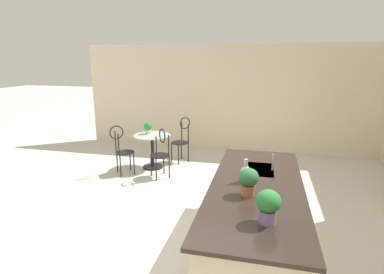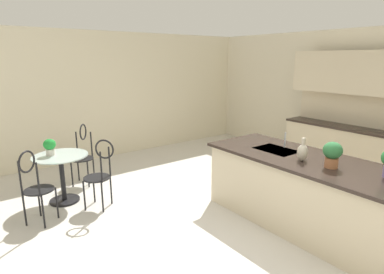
{
  "view_description": "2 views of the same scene",
  "coord_description": "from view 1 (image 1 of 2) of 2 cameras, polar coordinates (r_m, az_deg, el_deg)",
  "views": [
    {
      "loc": [
        3.73,
        0.9,
        2.35
      ],
      "look_at": [
        -0.83,
        -0.2,
        1.15
      ],
      "focal_mm": 29.06,
      "sensor_mm": 36.0,
      "label": 1
    },
    {
      "loc": [
        2.42,
        -2.61,
        2.15
      ],
      "look_at": [
        -1.41,
        0.27,
        0.96
      ],
      "focal_mm": 29.78,
      "sensor_mm": 36.0,
      "label": 2
    }
  ],
  "objects": [
    {
      "name": "chair_toward_desk",
      "position": [
        7.16,
        -1.88,
        -0.1
      ],
      "size": [
        0.53,
        0.53,
        1.04
      ],
      "color": "black",
      "rests_on": "ground"
    },
    {
      "name": "kitchen_island",
      "position": [
        3.92,
        11.46,
        -14.77
      ],
      "size": [
        2.8,
        1.06,
        0.92
      ],
      "color": "beige",
      "rests_on": "ground"
    },
    {
      "name": "bistro_table",
      "position": [
        6.83,
        -7.28,
        -2.02
      ],
      "size": [
        0.8,
        0.8,
        0.74
      ],
      "color": "black",
      "rests_on": "ground"
    },
    {
      "name": "chair_by_island",
      "position": [
        6.17,
        -5.75,
        -2.53
      ],
      "size": [
        0.54,
        0.54,
        1.04
      ],
      "color": "black",
      "rests_on": "ground"
    },
    {
      "name": "ground_plane",
      "position": [
        4.5,
        -0.05,
        -17.16
      ],
      "size": [
        40.0,
        40.0,
        0.0
      ],
      "primitive_type": "plane",
      "color": "beige"
    },
    {
      "name": "wall_left_window",
      "position": [
        8.11,
        7.09,
        7.09
      ],
      "size": [
        0.12,
        7.8,
        2.7
      ],
      "primitive_type": "cube",
      "color": "beige",
      "rests_on": "ground"
    },
    {
      "name": "chair_near_window",
      "position": [
        6.52,
        -12.75,
        -1.89
      ],
      "size": [
        0.54,
        0.54,
        1.04
      ],
      "color": "black",
      "rests_on": "ground"
    },
    {
      "name": "sink_faucet",
      "position": [
        4.2,
        14.62,
        -4.5
      ],
      "size": [
        0.02,
        0.02,
        0.22
      ],
      "primitive_type": "cylinder",
      "color": "#B2B5BA",
      "rests_on": "kitchen_island"
    },
    {
      "name": "vase_on_counter",
      "position": [
        3.73,
        9.79,
        -6.64
      ],
      "size": [
        0.13,
        0.13,
        0.29
      ],
      "color": "#BCB29E",
      "rests_on": "kitchen_island"
    },
    {
      "name": "potted_plant_on_table",
      "position": [
        6.83,
        -8.04,
        1.75
      ],
      "size": [
        0.18,
        0.18,
        0.25
      ],
      "color": "beige",
      "rests_on": "bistro_table"
    },
    {
      "name": "potted_plant_counter_far",
      "position": [
        2.87,
        13.79,
        -11.95
      ],
      "size": [
        0.22,
        0.22,
        0.31
      ],
      "color": "#7A669E",
      "rests_on": "kitchen_island"
    },
    {
      "name": "potted_plant_counter_near",
      "position": [
        3.38,
        10.32,
        -7.77
      ],
      "size": [
        0.22,
        0.22,
        0.3
      ],
      "color": "#9E603D",
      "rests_on": "kitchen_island"
    }
  ]
}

